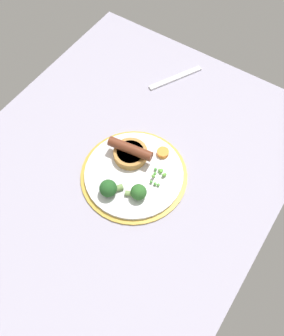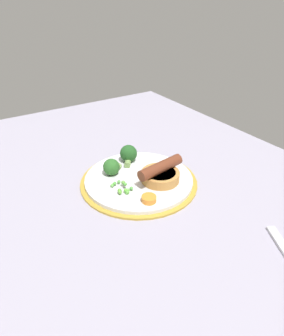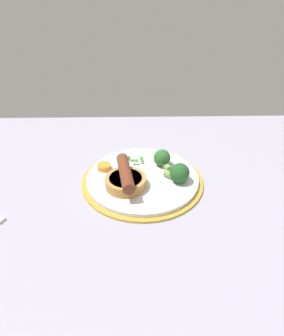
{
  "view_description": "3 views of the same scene",
  "coord_description": "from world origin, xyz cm",
  "px_view_note": "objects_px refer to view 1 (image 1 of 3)",
  "views": [
    {
      "loc": [
        -33.37,
        -32.49,
        87.81
      ],
      "look_at": [
        6.43,
        -6.05,
        6.84
      ],
      "focal_mm": 40.0,
      "sensor_mm": 36.0,
      "label": 1
    },
    {
      "loc": [
        55.97,
        -35.85,
        42.84
      ],
      "look_at": [
        5.6,
        -3.58,
        6.93
      ],
      "focal_mm": 32.0,
      "sensor_mm": 36.0,
      "label": 2
    },
    {
      "loc": [
        6.55,
        51.33,
        44.2
      ],
      "look_at": [
        5.35,
        -5.97,
        5.54
      ],
      "focal_mm": 32.0,
      "sensor_mm": 36.0,
      "label": 3
    }
  ],
  "objects_px": {
    "dinner_plate": "(134,174)",
    "fork": "(175,78)",
    "sausage_pudding": "(130,152)",
    "pea_pile": "(158,175)",
    "broccoli_floret_far": "(109,188)",
    "carrot_slice_2": "(163,153)",
    "broccoli_floret_near": "(138,192)"
  },
  "relations": [
    {
      "from": "dinner_plate",
      "to": "fork",
      "type": "height_order",
      "value": "dinner_plate"
    },
    {
      "from": "sausage_pudding",
      "to": "pea_pile",
      "type": "xyz_separation_m",
      "value": [
        -0.01,
        -0.09,
        -0.01
      ]
    },
    {
      "from": "broccoli_floret_far",
      "to": "carrot_slice_2",
      "type": "bearing_deg",
      "value": -160.2
    },
    {
      "from": "carrot_slice_2",
      "to": "pea_pile",
      "type": "bearing_deg",
      "value": -157.34
    },
    {
      "from": "dinner_plate",
      "to": "pea_pile",
      "type": "xyz_separation_m",
      "value": [
        0.02,
        -0.06,
        0.02
      ]
    },
    {
      "from": "fork",
      "to": "dinner_plate",
      "type": "bearing_deg",
      "value": -138.14
    },
    {
      "from": "sausage_pudding",
      "to": "broccoli_floret_far",
      "type": "distance_m",
      "value": 0.12
    },
    {
      "from": "dinner_plate",
      "to": "broccoli_floret_far",
      "type": "xyz_separation_m",
      "value": [
        -0.08,
        0.02,
        0.03
      ]
    },
    {
      "from": "broccoli_floret_near",
      "to": "carrot_slice_2",
      "type": "height_order",
      "value": "broccoli_floret_near"
    },
    {
      "from": "dinner_plate",
      "to": "sausage_pudding",
      "type": "distance_m",
      "value": 0.06
    },
    {
      "from": "pea_pile",
      "to": "fork",
      "type": "height_order",
      "value": "pea_pile"
    },
    {
      "from": "dinner_plate",
      "to": "sausage_pudding",
      "type": "xyz_separation_m",
      "value": [
        0.04,
        0.04,
        0.03
      ]
    },
    {
      "from": "pea_pile",
      "to": "broccoli_floret_near",
      "type": "bearing_deg",
      "value": 169.82
    },
    {
      "from": "dinner_plate",
      "to": "broccoli_floret_near",
      "type": "xyz_separation_m",
      "value": [
        -0.05,
        -0.05,
        0.03
      ]
    },
    {
      "from": "carrot_slice_2",
      "to": "fork",
      "type": "height_order",
      "value": "carrot_slice_2"
    },
    {
      "from": "pea_pile",
      "to": "fork",
      "type": "relative_size",
      "value": 0.29
    },
    {
      "from": "broccoli_floret_near",
      "to": "sausage_pudding",
      "type": "bearing_deg",
      "value": 106.6
    },
    {
      "from": "dinner_plate",
      "to": "broccoli_floret_far",
      "type": "relative_size",
      "value": 4.94
    },
    {
      "from": "broccoli_floret_far",
      "to": "fork",
      "type": "bearing_deg",
      "value": -134.84
    },
    {
      "from": "dinner_plate",
      "to": "carrot_slice_2",
      "type": "relative_size",
      "value": 8.79
    },
    {
      "from": "sausage_pudding",
      "to": "carrot_slice_2",
      "type": "bearing_deg",
      "value": -150.33
    },
    {
      "from": "broccoli_floret_near",
      "to": "pea_pile",
      "type": "bearing_deg",
      "value": 52.86
    },
    {
      "from": "broccoli_floret_near",
      "to": "fork",
      "type": "xyz_separation_m",
      "value": [
        0.4,
        0.13,
        -0.03
      ]
    },
    {
      "from": "dinner_plate",
      "to": "carrot_slice_2",
      "type": "xyz_separation_m",
      "value": [
        0.09,
        -0.03,
        0.01
      ]
    },
    {
      "from": "pea_pile",
      "to": "broccoli_floret_near",
      "type": "height_order",
      "value": "broccoli_floret_near"
    },
    {
      "from": "sausage_pudding",
      "to": "carrot_slice_2",
      "type": "relative_size",
      "value": 3.85
    },
    {
      "from": "broccoli_floret_far",
      "to": "broccoli_floret_near",
      "type": "bearing_deg",
      "value": 152.28
    },
    {
      "from": "broccoli_floret_near",
      "to": "fork",
      "type": "distance_m",
      "value": 0.42
    },
    {
      "from": "broccoli_floret_far",
      "to": "sausage_pudding",
      "type": "bearing_deg",
      "value": -135.63
    },
    {
      "from": "broccoli_floret_near",
      "to": "dinner_plate",
      "type": "bearing_deg",
      "value": 106.38
    },
    {
      "from": "pea_pile",
      "to": "carrot_slice_2",
      "type": "xyz_separation_m",
      "value": [
        0.07,
        0.03,
        -0.0
      ]
    },
    {
      "from": "broccoli_floret_near",
      "to": "broccoli_floret_far",
      "type": "distance_m",
      "value": 0.07
    }
  ]
}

